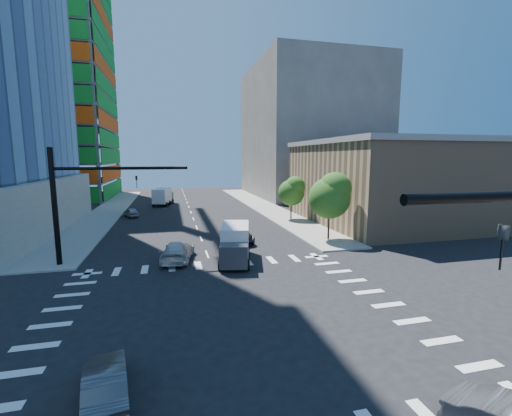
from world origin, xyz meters
name	(u,v)px	position (x,y,z in m)	size (l,w,h in m)	color
ground	(230,315)	(0.00, 0.00, 0.00)	(160.00, 160.00, 0.00)	black
road_markings	(230,315)	(0.00, 0.00, 0.01)	(20.00, 20.00, 0.01)	silver
sidewalk_ne	(262,206)	(12.50, 40.00, 0.07)	(5.00, 60.00, 0.15)	gray
sidewalk_nw	(109,211)	(-12.50, 40.00, 0.07)	(5.00, 60.00, 0.15)	gray
construction_building	(39,75)	(-27.41, 61.93, 24.61)	(25.16, 34.50, 70.60)	gray
commercial_building	(390,181)	(25.00, 22.00, 5.31)	(20.50, 22.50, 10.60)	#9A7A59
bg_building_ne	(308,132)	(27.00, 55.00, 14.00)	(24.00, 30.00, 28.00)	#595450
signal_mast_nw	(76,195)	(-10.00, 11.50, 5.49)	(10.20, 0.40, 9.00)	black
tree_south	(331,195)	(12.63, 13.90, 4.69)	(4.16, 4.16, 6.82)	#382316
tree_north	(292,191)	(12.93, 25.90, 3.99)	(3.54, 3.52, 5.78)	#382316
car_nb_far	(239,235)	(3.60, 15.58, 0.71)	(2.34, 5.08, 1.41)	black
car_sb_near	(178,251)	(-2.50, 10.84, 0.78)	(2.19, 5.38, 1.56)	#B9B9B9
car_sb_mid	(131,212)	(-8.50, 33.83, 0.64)	(1.50, 3.74, 1.27)	gray
car_sb_cross	(105,383)	(-5.30, -5.43, 0.65)	(1.38, 3.97, 1.31)	#46474B
box_truck_near	(235,247)	(1.98, 9.23, 1.28)	(3.51, 5.89, 2.89)	black
box_truck_far	(163,198)	(-4.22, 45.53, 1.33)	(3.74, 6.16, 3.02)	black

